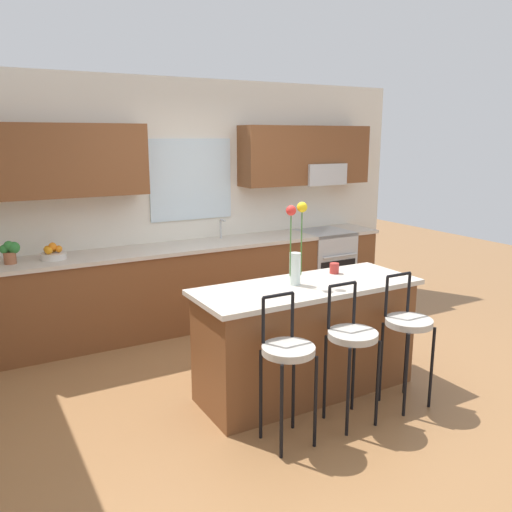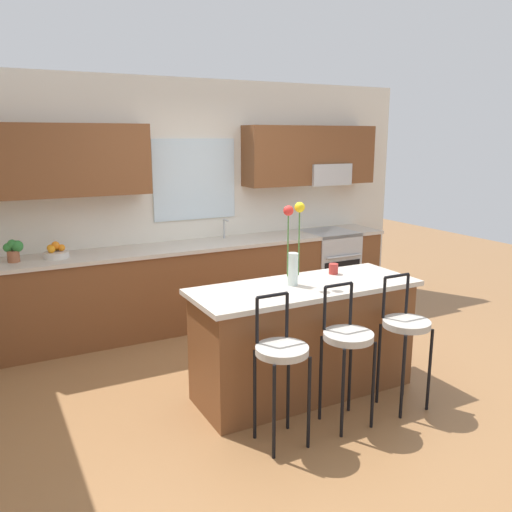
# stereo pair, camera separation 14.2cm
# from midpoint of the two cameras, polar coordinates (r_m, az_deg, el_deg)

# --- Properties ---
(ground_plane) EXTENTS (14.00, 14.00, 0.00)m
(ground_plane) POSITION_cam_midpoint_polar(r_m,az_deg,el_deg) (4.75, 2.18, -13.20)
(ground_plane) COLOR olive
(back_wall_assembly) EXTENTS (5.60, 0.50, 2.70)m
(back_wall_assembly) POSITION_cam_midpoint_polar(r_m,az_deg,el_deg) (6.09, -7.35, 7.29)
(back_wall_assembly) COLOR silver
(back_wall_assembly) RESTS_ON ground
(counter_run) EXTENTS (4.56, 0.64, 0.92)m
(counter_run) POSITION_cam_midpoint_polar(r_m,az_deg,el_deg) (6.01, -6.29, -2.89)
(counter_run) COLOR brown
(counter_run) RESTS_ON ground
(sink_faucet) EXTENTS (0.02, 0.13, 0.23)m
(sink_faucet) POSITION_cam_midpoint_polar(r_m,az_deg,el_deg) (6.12, -4.42, 3.16)
(sink_faucet) COLOR #B7BABC
(sink_faucet) RESTS_ON counter_run
(oven_range) EXTENTS (0.60, 0.64, 0.92)m
(oven_range) POSITION_cam_midpoint_polar(r_m,az_deg,el_deg) (6.78, 6.68, -1.13)
(oven_range) COLOR #B7BABC
(oven_range) RESTS_ON ground
(kitchen_island) EXTENTS (1.86, 0.71, 0.92)m
(kitchen_island) POSITION_cam_midpoint_polar(r_m,az_deg,el_deg) (4.40, 4.51, -8.80)
(kitchen_island) COLOR brown
(kitchen_island) RESTS_ON ground
(bar_stool_near) EXTENTS (0.36, 0.36, 1.04)m
(bar_stool_near) POSITION_cam_midpoint_polar(r_m,az_deg,el_deg) (3.62, 2.29, -10.75)
(bar_stool_near) COLOR black
(bar_stool_near) RESTS_ON ground
(bar_stool_middle) EXTENTS (0.36, 0.36, 1.04)m
(bar_stool_middle) POSITION_cam_midpoint_polar(r_m,az_deg,el_deg) (3.92, 9.24, -9.04)
(bar_stool_middle) COLOR black
(bar_stool_middle) RESTS_ON ground
(bar_stool_far) EXTENTS (0.36, 0.36, 1.04)m
(bar_stool_far) POSITION_cam_midpoint_polar(r_m,az_deg,el_deg) (4.26, 15.08, -7.49)
(bar_stool_far) COLOR black
(bar_stool_far) RESTS_ON ground
(flower_vase) EXTENTS (0.17, 0.10, 0.66)m
(flower_vase) POSITION_cam_midpoint_polar(r_m,az_deg,el_deg) (4.18, 3.31, 0.75)
(flower_vase) COLOR silver
(flower_vase) RESTS_ON kitchen_island
(mug_ceramic) EXTENTS (0.08, 0.08, 0.09)m
(mug_ceramic) POSITION_cam_midpoint_polar(r_m,az_deg,el_deg) (4.61, 7.55, -1.32)
(mug_ceramic) COLOR #A52D28
(mug_ceramic) RESTS_ON kitchen_island
(fruit_bowl_oranges) EXTENTS (0.24, 0.24, 0.16)m
(fruit_bowl_oranges) POSITION_cam_midpoint_polar(r_m,az_deg,el_deg) (5.49, -21.70, 0.25)
(fruit_bowl_oranges) COLOR silver
(fruit_bowl_oranges) RESTS_ON counter_run
(potted_plant_small) EXTENTS (0.18, 0.12, 0.22)m
(potted_plant_small) POSITION_cam_midpoint_polar(r_m,az_deg,el_deg) (5.44, -25.61, 0.49)
(potted_plant_small) COLOR #9E5B3D
(potted_plant_small) RESTS_ON counter_run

